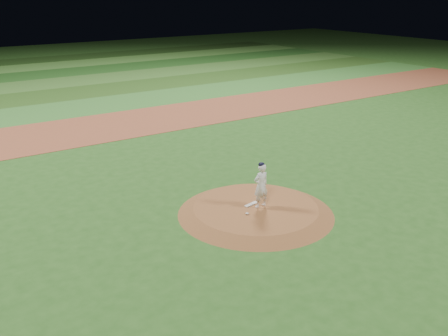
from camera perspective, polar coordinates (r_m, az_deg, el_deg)
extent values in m
plane|color=#26561B|center=(17.73, 3.63, -5.18)|extent=(120.00, 120.00, 0.00)
cube|color=brown|center=(29.40, -13.23, 4.65)|extent=(70.00, 6.00, 0.02)
cube|color=#327029|center=(34.47, -16.59, 6.57)|extent=(70.00, 5.00, 0.02)
cube|color=#274F19|center=(39.17, -18.90, 7.86)|extent=(70.00, 5.00, 0.02)
cube|color=#386A26|center=(43.94, -20.73, 8.87)|extent=(70.00, 5.00, 0.02)
cube|color=#1E4D19|center=(48.76, -22.20, 9.68)|extent=(70.00, 5.00, 0.02)
cube|color=#417D2D|center=(53.61, -23.41, 10.33)|extent=(70.00, 5.00, 0.02)
cone|color=brown|center=(17.68, 3.64, -4.81)|extent=(5.50, 5.50, 0.25)
cube|color=silver|center=(17.78, 3.13, -4.15)|extent=(0.60, 0.27, 0.03)
ellipsoid|color=silver|center=(17.03, 2.65, -5.21)|extent=(0.12, 0.12, 0.06)
imported|color=white|center=(17.32, 4.24, -2.03)|extent=(0.59, 0.39, 1.60)
ellipsoid|color=black|center=(17.04, 4.30, 0.40)|extent=(0.22, 0.22, 0.15)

